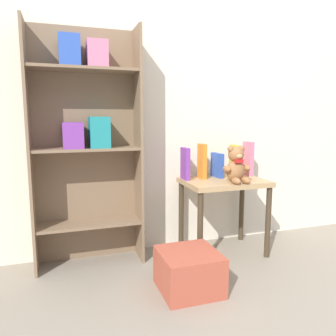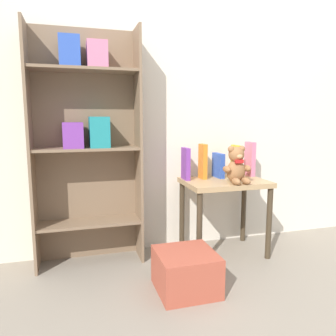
{
  "view_description": "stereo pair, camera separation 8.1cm",
  "coord_description": "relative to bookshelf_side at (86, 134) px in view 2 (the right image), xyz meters",
  "views": [
    {
      "loc": [
        -1.05,
        -1.09,
        1.01
      ],
      "look_at": [
        -0.33,
        1.09,
        0.66
      ],
      "focal_mm": 35.0,
      "sensor_mm": 36.0,
      "label": 1
    },
    {
      "loc": [
        -0.97,
        -1.11,
        1.01
      ],
      "look_at": [
        -0.33,
        1.09,
        0.66
      ],
      "focal_mm": 35.0,
      "sensor_mm": 36.0,
      "label": 2
    }
  ],
  "objects": [
    {
      "name": "wall_back",
      "position": [
        0.89,
        0.14,
        0.35
      ],
      "size": [
        4.8,
        0.06,
        2.5
      ],
      "color": "silver",
      "rests_on": "ground_plane"
    },
    {
      "name": "display_table",
      "position": [
        0.97,
        -0.15,
        -0.44
      ],
      "size": [
        0.6,
        0.43,
        0.56
      ],
      "color": "tan",
      "rests_on": "ground_plane"
    },
    {
      "name": "teddy_bear",
      "position": [
        1.01,
        -0.26,
        -0.22
      ],
      "size": [
        0.2,
        0.18,
        0.26
      ],
      "color": "#99663D",
      "rests_on": "display_table"
    },
    {
      "name": "book_standing_purple",
      "position": [
        0.71,
        -0.04,
        -0.23
      ],
      "size": [
        0.04,
        0.12,
        0.24
      ],
      "primitive_type": "cube",
      "rotation": [
        0.0,
        0.0,
        -0.02
      ],
      "color": "purple",
      "rests_on": "display_table"
    },
    {
      "name": "book_standing_blue",
      "position": [
        0.97,
        -0.03,
        -0.25
      ],
      "size": [
        0.04,
        0.15,
        0.19
      ],
      "primitive_type": "cube",
      "rotation": [
        0.0,
        0.0,
        0.05
      ],
      "color": "#2D51B7",
      "rests_on": "display_table"
    },
    {
      "name": "storage_bin",
      "position": [
        0.52,
        -0.59,
        -0.79
      ],
      "size": [
        0.34,
        0.35,
        0.24
      ],
      "color": "#AD4C38",
      "rests_on": "ground_plane"
    },
    {
      "name": "book_standing_orange",
      "position": [
        0.84,
        -0.05,
        -0.21
      ],
      "size": [
        0.03,
        0.1,
        0.26
      ],
      "primitive_type": "cube",
      "rotation": [
        0.0,
        0.0,
        -0.0
      ],
      "color": "orange",
      "rests_on": "display_table"
    },
    {
      "name": "bookshelf_side",
      "position": [
        0.0,
        0.0,
        0.0
      ],
      "size": [
        0.72,
        0.25,
        1.62
      ],
      "color": "#7F664C",
      "rests_on": "ground_plane"
    },
    {
      "name": "book_standing_yellow",
      "position": [
        1.11,
        -0.06,
        -0.22
      ],
      "size": [
        0.03,
        0.13,
        0.25
      ],
      "primitive_type": "cube",
      "rotation": [
        0.0,
        0.0,
        -0.01
      ],
      "color": "gold",
      "rests_on": "display_table"
    },
    {
      "name": "book_standing_pink",
      "position": [
        1.24,
        -0.04,
        -0.21
      ],
      "size": [
        0.04,
        0.11,
        0.27
      ],
      "primitive_type": "cube",
      "rotation": [
        0.0,
        0.0,
        0.05
      ],
      "color": "#D17093",
      "rests_on": "display_table"
    }
  ]
}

